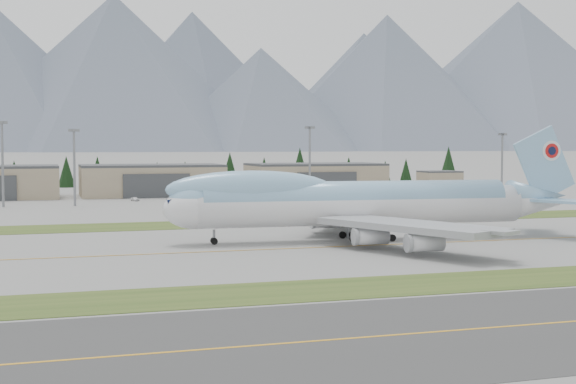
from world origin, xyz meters
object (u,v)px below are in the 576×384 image
object	(u,v)px
hangar_center	(152,180)
boeing_747_freighter	(357,202)
service_vehicle_a	(135,201)
service_vehicle_c	(390,195)
service_vehicle_b	(240,198)
hangar_right	(315,178)

from	to	relation	value
hangar_center	boeing_747_freighter	bearing A→B (deg)	-82.27
service_vehicle_a	service_vehicle_c	xyz separation A→B (m)	(88.46, 2.90, 0.00)
hangar_center	service_vehicle_a	world-z (taller)	hangar_center
boeing_747_freighter	service_vehicle_b	xyz separation A→B (m)	(7.42, 122.45, -7.06)
hangar_center	service_vehicle_a	distance (m)	27.60
hangar_right	service_vehicle_a	xyz separation A→B (m)	(-68.59, -25.67, -5.39)
hangar_right	service_vehicle_c	bearing A→B (deg)	-48.89
hangar_right	service_vehicle_a	size ratio (longest dim) A/B	12.75
service_vehicle_c	boeing_747_freighter	bearing A→B (deg)	-95.58
hangar_right	service_vehicle_a	distance (m)	73.43
service_vehicle_a	service_vehicle_b	distance (m)	35.82
hangar_right	service_vehicle_b	bearing A→B (deg)	-149.59
service_vehicle_b	hangar_right	bearing A→B (deg)	-25.26
hangar_right	service_vehicle_b	size ratio (longest dim) A/B	14.31
hangar_center	service_vehicle_c	distance (m)	83.24
boeing_747_freighter	service_vehicle_b	world-z (taller)	boeing_747_freighter
boeing_747_freighter	service_vehicle_a	bearing A→B (deg)	107.38
boeing_747_freighter	hangar_right	distance (m)	147.73
hangar_right	service_vehicle_c	distance (m)	30.71
boeing_747_freighter	service_vehicle_a	size ratio (longest dim) A/B	21.56
service_vehicle_c	hangar_right	bearing A→B (deg)	152.47
service_vehicle_a	hangar_center	bearing A→B (deg)	49.87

